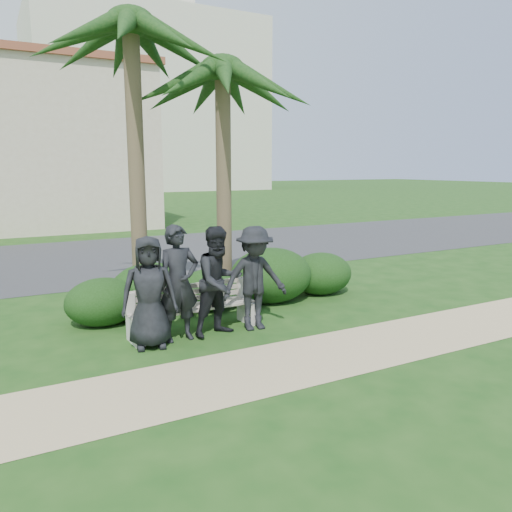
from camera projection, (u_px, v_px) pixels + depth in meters
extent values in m
plane|color=#184012|center=(250.00, 325.00, 8.77)|extent=(160.00, 160.00, 0.00)
cube|color=tan|center=(308.00, 359.00, 7.21)|extent=(30.00, 1.60, 0.01)
cube|color=#2D2D30|center=(133.00, 255.00, 15.71)|extent=(160.00, 8.00, 0.01)
cube|color=#BFB18F|center=(53.00, 150.00, 23.30)|extent=(8.00, 8.00, 7.00)
cube|color=brown|center=(47.00, 68.00, 22.66)|extent=(8.40, 8.40, 0.30)
cube|color=beige|center=(144.00, 107.00, 61.23)|extent=(26.00, 18.00, 20.00)
cube|color=gray|center=(195.00, 309.00, 8.32)|extent=(2.21, 0.62, 0.04)
cube|color=gray|center=(190.00, 292.00, 8.47)|extent=(2.19, 0.16, 0.26)
cube|color=beige|center=(134.00, 330.00, 7.88)|extent=(0.17, 0.51, 0.40)
cube|color=beige|center=(249.00, 312.00, 8.83)|extent=(0.17, 0.51, 0.40)
imported|color=black|center=(149.00, 292.00, 7.56)|extent=(0.93, 0.70, 1.73)
imported|color=black|center=(179.00, 283.00, 7.87)|extent=(0.70, 0.49, 1.86)
imported|color=black|center=(219.00, 281.00, 8.12)|extent=(1.00, 0.85, 1.81)
imported|color=black|center=(255.00, 278.00, 8.41)|extent=(1.20, 0.75, 1.77)
ellipsoid|color=black|center=(103.00, 300.00, 8.77)|extent=(1.30, 1.08, 0.85)
ellipsoid|color=black|center=(151.00, 287.00, 9.40)|extent=(1.53, 1.26, 1.00)
ellipsoid|color=black|center=(210.00, 288.00, 9.68)|extent=(1.27, 1.05, 0.83)
ellipsoid|color=black|center=(271.00, 274.00, 10.27)|extent=(1.75, 1.45, 1.14)
ellipsoid|color=black|center=(321.00, 272.00, 10.92)|extent=(1.42, 1.17, 0.92)
cylinder|color=brown|center=(136.00, 168.00, 9.80)|extent=(0.32, 0.32, 5.43)
cylinder|color=brown|center=(224.00, 185.00, 10.53)|extent=(0.32, 0.32, 4.72)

